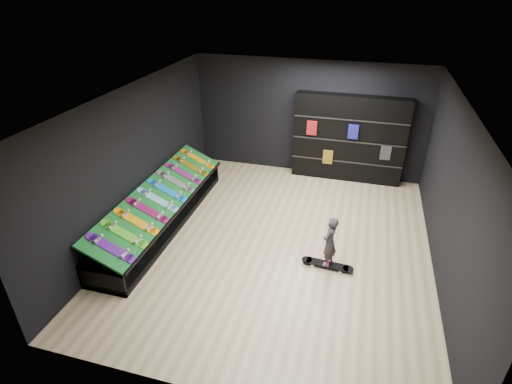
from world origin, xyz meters
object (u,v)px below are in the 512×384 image
(display_rack, at_px, (163,214))
(floor_skateboard, at_px, (327,266))
(back_shelving, at_px, (349,139))
(child, at_px, (329,251))

(display_rack, relative_size, floor_skateboard, 4.59)
(back_shelving, bearing_deg, display_rack, -137.66)
(floor_skateboard, xyz_separation_m, child, (0.00, 0.00, 0.35))
(display_rack, xyz_separation_m, child, (3.63, -0.52, 0.14))
(child, bearing_deg, floor_skateboard, 180.00)
(back_shelving, bearing_deg, child, -90.16)
(child, bearing_deg, back_shelving, -161.40)
(display_rack, bearing_deg, child, -8.20)
(floor_skateboard, relative_size, child, 1.62)
(display_rack, xyz_separation_m, floor_skateboard, (3.63, -0.52, -0.21))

